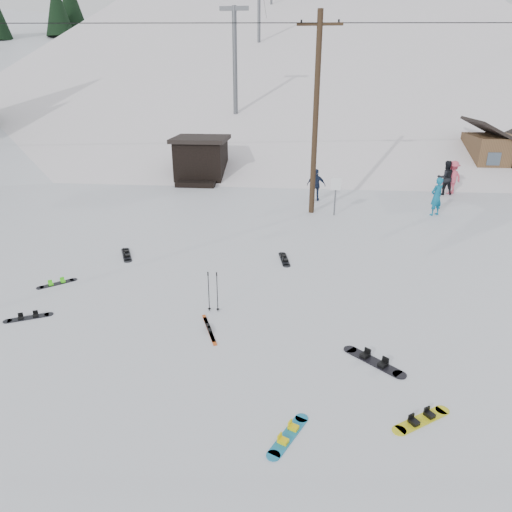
# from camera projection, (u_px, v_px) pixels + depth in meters

# --- Properties ---
(ground) EXTENTS (200.00, 200.00, 0.00)m
(ground) POSITION_uv_depth(u_px,v_px,m) (228.00, 386.00, 9.93)
(ground) COLOR silver
(ground) RESTS_ON ground
(ski_slope) EXTENTS (60.00, 85.24, 65.97)m
(ski_slope) POSITION_uv_depth(u_px,v_px,m) (290.00, 214.00, 65.25)
(ski_slope) COLOR white
(ski_slope) RESTS_ON ground
(ridge_left) EXTENTS (47.54, 95.03, 58.38)m
(ridge_left) POSITION_uv_depth(u_px,v_px,m) (22.00, 214.00, 61.71)
(ridge_left) COLOR silver
(ridge_left) RESTS_ON ground
(treeline_crest) EXTENTS (50.00, 6.00, 10.00)m
(treeline_crest) POSITION_uv_depth(u_px,v_px,m) (296.00, 111.00, 89.56)
(treeline_crest) COLOR black
(treeline_crest) RESTS_ON ski_slope
(utility_pole) EXTENTS (2.00, 0.26, 9.00)m
(utility_pole) POSITION_uv_depth(u_px,v_px,m) (316.00, 114.00, 20.99)
(utility_pole) COLOR #3A2819
(utility_pole) RESTS_ON ground
(trail_sign) EXTENTS (0.50, 0.09, 1.85)m
(trail_sign) POSITION_uv_depth(u_px,v_px,m) (336.00, 189.00, 21.75)
(trail_sign) COLOR #595B60
(trail_sign) RESTS_ON ground
(lift_hut) EXTENTS (3.40, 4.10, 2.75)m
(lift_hut) POSITION_uv_depth(u_px,v_px,m) (201.00, 159.00, 29.28)
(lift_hut) COLOR black
(lift_hut) RESTS_ON ground
(lift_tower_near) EXTENTS (2.20, 0.36, 8.00)m
(lift_tower_near) POSITION_uv_depth(u_px,v_px,m) (235.00, 55.00, 35.20)
(lift_tower_near) COLOR #595B60
(lift_tower_near) RESTS_ON ski_slope
(lift_tower_mid) EXTENTS (2.20, 0.36, 8.00)m
(lift_tower_mid) POSITION_uv_depth(u_px,v_px,m) (259.00, 0.00, 51.34)
(lift_tower_mid) COLOR #595B60
(lift_tower_mid) RESTS_ON ski_slope
(cabin) EXTENTS (5.39, 4.40, 3.77)m
(cabin) POSITION_uv_depth(u_px,v_px,m) (507.00, 155.00, 30.23)
(cabin) COLOR brown
(cabin) RESTS_ON ground
(hero_snowboard) EXTENTS (0.76, 1.27, 0.10)m
(hero_snowboard) POSITION_uv_depth(u_px,v_px,m) (288.00, 435.00, 8.53)
(hero_snowboard) COLOR #1C86B6
(hero_snowboard) RESTS_ON ground
(hero_skis) EXTENTS (0.70, 1.54, 0.08)m
(hero_skis) POSITION_uv_depth(u_px,v_px,m) (209.00, 329.00, 12.14)
(hero_skis) COLOR #AF4312
(hero_skis) RESTS_ON ground
(ski_poles) EXTENTS (0.33, 0.09, 1.21)m
(ski_poles) POSITION_uv_depth(u_px,v_px,m) (213.00, 291.00, 12.91)
(ski_poles) COLOR black
(ski_poles) RESTS_ON ground
(board_scatter_a) EXTENTS (1.18, 0.72, 0.09)m
(board_scatter_a) POSITION_uv_depth(u_px,v_px,m) (28.00, 317.00, 12.73)
(board_scatter_a) COLOR black
(board_scatter_a) RESTS_ON ground
(board_scatter_b) EXTENTS (0.84, 1.46, 0.11)m
(board_scatter_b) POSITION_uv_depth(u_px,v_px,m) (127.00, 255.00, 17.21)
(board_scatter_b) COLOR black
(board_scatter_b) RESTS_ON ground
(board_scatter_c) EXTENTS (1.01, 0.94, 0.09)m
(board_scatter_c) POSITION_uv_depth(u_px,v_px,m) (57.00, 283.00, 14.83)
(board_scatter_c) COLOR black
(board_scatter_c) RESTS_ON ground
(board_scatter_d) EXTENTS (1.33, 1.25, 0.12)m
(board_scatter_d) POSITION_uv_depth(u_px,v_px,m) (374.00, 361.00, 10.76)
(board_scatter_d) COLOR black
(board_scatter_d) RESTS_ON ground
(board_scatter_e) EXTENTS (1.25, 0.94, 0.10)m
(board_scatter_e) POSITION_uv_depth(u_px,v_px,m) (421.00, 420.00, 8.93)
(board_scatter_e) COLOR yellow
(board_scatter_e) RESTS_ON ground
(board_scatter_f) EXTENTS (0.49, 1.46, 0.10)m
(board_scatter_f) POSITION_uv_depth(u_px,v_px,m) (284.00, 259.00, 16.78)
(board_scatter_f) COLOR black
(board_scatter_f) RESTS_ON ground
(skier_teal) EXTENTS (0.80, 0.73, 1.85)m
(skier_teal) POSITION_uv_depth(u_px,v_px,m) (436.00, 197.00, 21.90)
(skier_teal) COLOR #0D668B
(skier_teal) RESTS_ON ground
(skier_dark) EXTENTS (1.01, 0.83, 1.92)m
(skier_dark) POSITION_uv_depth(u_px,v_px,m) (445.00, 178.00, 25.81)
(skier_dark) COLOR black
(skier_dark) RESTS_ON ground
(skier_pink) EXTENTS (1.40, 1.17, 1.88)m
(skier_pink) POSITION_uv_depth(u_px,v_px,m) (452.00, 177.00, 25.99)
(skier_pink) COLOR #E24F68
(skier_pink) RESTS_ON ground
(skier_navy) EXTENTS (1.07, 0.61, 1.71)m
(skier_navy) POSITION_uv_depth(u_px,v_px,m) (316.00, 185.00, 24.53)
(skier_navy) COLOR #17213A
(skier_navy) RESTS_ON ground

